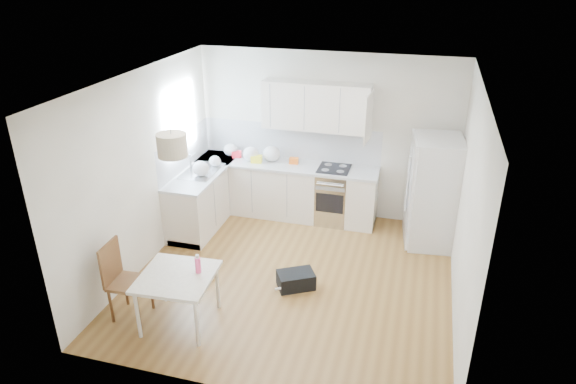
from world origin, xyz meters
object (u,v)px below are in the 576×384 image
(refrigerator, at_px, (434,192))
(dining_chair, at_px, (129,281))
(dining_table, at_px, (177,280))
(gym_bag, at_px, (296,280))

(refrigerator, height_order, dining_chair, refrigerator)
(refrigerator, bearing_deg, dining_table, -141.87)
(dining_chair, xyz_separation_m, gym_bag, (1.77, 1.09, -0.38))
(gym_bag, bearing_deg, dining_table, -167.10)
(refrigerator, distance_m, dining_chair, 4.45)
(dining_chair, height_order, gym_bag, dining_chair)
(refrigerator, distance_m, gym_bag, 2.50)
(refrigerator, height_order, dining_table, refrigerator)
(refrigerator, relative_size, dining_chair, 1.69)
(dining_table, xyz_separation_m, gym_bag, (1.15, 1.06, -0.48))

